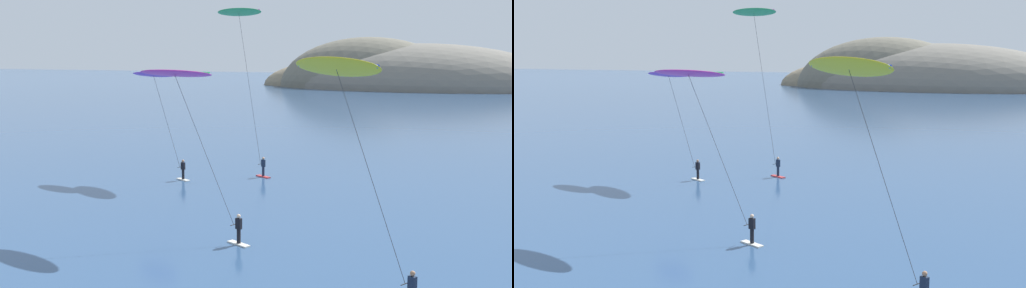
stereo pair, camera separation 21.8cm
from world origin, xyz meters
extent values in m
ellipsoid|color=#84755B|center=(-25.97, 183.23, 0.00)|extent=(83.06, 28.74, 19.76)
ellipsoid|color=#6B6656|center=(-32.58, 176.82, 0.00)|extent=(53.68, 29.82, 29.56)
ellipsoid|color=slate|center=(-18.24, 178.88, 0.00)|extent=(80.74, 42.52, 25.78)
cube|color=red|center=(-11.56, 38.76, 0.04)|extent=(1.50, 1.08, 0.08)
cylinder|color=#192338|center=(-11.56, 38.76, 0.48)|extent=(0.22, 0.22, 0.80)
cube|color=#192338|center=(-11.56, 38.76, 1.18)|extent=(0.39, 0.34, 0.60)
sphere|color=tan|center=(-11.56, 38.76, 1.60)|extent=(0.22, 0.22, 0.22)
cylinder|color=black|center=(-11.87, 38.92, 1.06)|extent=(0.29, 0.51, 0.04)
ellipsoid|color=green|center=(-14.41, 40.26, 13.81)|extent=(5.73, 4.08, 0.75)
cylinder|color=#D660B7|center=(-14.41, 40.26, 13.86)|extent=(4.79, 2.62, 0.16)
cylinder|color=#333338|center=(-13.14, 39.59, 7.38)|extent=(2.58, 1.37, 12.65)
cube|color=silver|center=(-5.82, 20.41, 0.04)|extent=(1.53, 1.00, 0.08)
cylinder|color=black|center=(-5.82, 20.41, 0.48)|extent=(0.22, 0.22, 0.80)
cube|color=black|center=(-5.82, 20.41, 1.18)|extent=(0.38, 0.29, 0.60)
sphere|color=beige|center=(-5.82, 20.41, 1.60)|extent=(0.22, 0.22, 0.22)
cylinder|color=black|center=(-6.15, 20.51, 1.06)|extent=(0.19, 0.54, 0.04)
ellipsoid|color=#D62D9E|center=(-10.36, 21.75, 9.24)|extent=(5.79, 2.90, 0.60)
cylinder|color=#28D160|center=(-10.36, 21.75, 9.29)|extent=(5.18, 1.66, 0.16)
cylinder|color=#333338|center=(-8.26, 21.13, 5.10)|extent=(4.24, 1.26, 8.09)
cube|color=#192338|center=(4.34, 14.70, 1.18)|extent=(0.39, 0.34, 0.60)
sphere|color=#9E7051|center=(4.34, 14.70, 1.60)|extent=(0.22, 0.22, 0.22)
cylinder|color=black|center=(4.03, 14.87, 1.06)|extent=(0.30, 0.50, 0.04)
ellipsoid|color=yellow|center=(0.45, 16.83, 9.81)|extent=(5.09, 3.67, 1.05)
cylinder|color=#1432E0|center=(0.45, 16.83, 9.86)|extent=(4.25, 2.42, 0.16)
cylinder|color=#333338|center=(2.24, 15.85, 5.38)|extent=(3.61, 1.99, 8.66)
cube|color=silver|center=(-17.17, 35.02, 0.04)|extent=(1.51, 1.05, 0.08)
cylinder|color=black|center=(-17.17, 35.02, 0.48)|extent=(0.22, 0.22, 0.80)
cube|color=black|center=(-17.17, 35.02, 1.18)|extent=(0.38, 0.27, 0.60)
sphere|color=#9E7051|center=(-17.17, 35.02, 1.60)|extent=(0.22, 0.22, 0.22)
cylinder|color=black|center=(-17.51, 35.10, 1.06)|extent=(0.17, 0.54, 0.04)
ellipsoid|color=purple|center=(-20.20, 35.75, 8.59)|extent=(4.86, 2.41, 0.62)
cylinder|color=#7ACC42|center=(-20.20, 35.75, 8.64)|extent=(4.36, 1.19, 0.16)
cylinder|color=#333338|center=(-18.85, 35.43, 4.78)|extent=(2.72, 0.67, 7.44)
camera|label=1|loc=(7.79, -10.70, 10.46)|focal=45.00mm
camera|label=2|loc=(7.99, -10.62, 10.46)|focal=45.00mm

